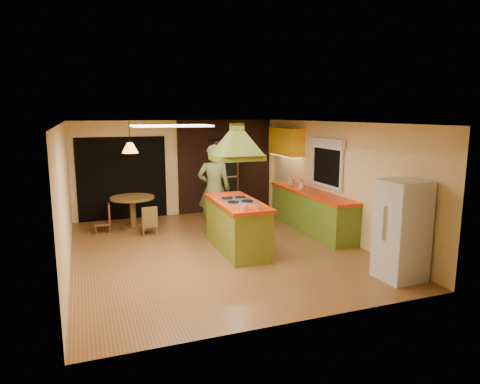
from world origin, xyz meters
name	(u,v)px	position (x,y,z in m)	size (l,w,h in m)	color
ground	(218,249)	(0.00, 0.00, 0.00)	(6.50, 6.50, 0.00)	#935E30
room_walls	(217,188)	(0.00, 0.00, 1.25)	(5.50, 6.50, 6.50)	#FFECB6
ceiling_plane	(216,123)	(0.00, 0.00, 2.50)	(6.50, 6.50, 0.00)	silver
brick_panel	(225,166)	(1.25, 3.23, 1.25)	(2.64, 0.03, 2.50)	#381E14
nook_opening	(122,179)	(-1.50, 3.23, 1.05)	(2.20, 0.03, 2.10)	black
right_counter	(311,211)	(2.45, 0.60, 0.46)	(0.62, 3.05, 0.92)	olive
upper_cabinets	(286,142)	(2.57, 2.20, 1.95)	(0.34, 1.40, 0.70)	yellow
window_right	(327,155)	(2.70, 0.40, 1.77)	(0.12, 1.35, 1.06)	black
fluor_panel	(172,126)	(-1.10, -1.20, 2.48)	(1.20, 0.60, 0.03)	white
kitchen_island	(237,225)	(0.35, -0.18, 0.51)	(0.85, 2.03, 1.02)	olive
range_hood	(237,136)	(0.35, -0.18, 2.25)	(0.94, 0.68, 0.78)	#546318
man	(214,189)	(0.30, 1.17, 1.00)	(0.73, 0.48, 2.01)	#4E572E
refrigerator	(402,230)	(2.34, -2.50, 0.82)	(0.67, 0.64, 1.64)	silver
wall_oven	(224,177)	(1.12, 2.95, 0.99)	(0.67, 0.62, 1.97)	#3F2514
dining_table	(133,206)	(-1.38, 2.22, 0.53)	(1.01, 1.01, 0.76)	brown
chair_left	(102,218)	(-2.08, 2.12, 0.33)	(0.36, 0.36, 0.65)	brown
chair_near	(148,220)	(-1.13, 1.57, 0.33)	(0.36, 0.36, 0.66)	brown
pendant_lamp	(130,148)	(-1.38, 2.22, 1.90)	(0.37, 0.37, 0.24)	#FF9E3F
canister_large	(292,181)	(2.40, 1.50, 1.02)	(0.14, 0.14, 0.20)	beige
canister_medium	(302,185)	(2.40, 0.98, 1.01)	(0.12, 0.12, 0.17)	#FEECCC
canister_small	(301,185)	(2.40, 1.01, 1.01)	(0.13, 0.13, 0.17)	#F4E0C4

